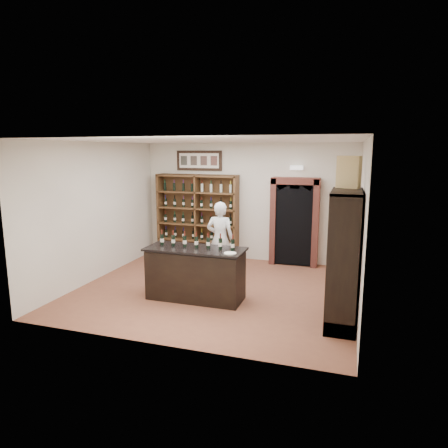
{
  "coord_description": "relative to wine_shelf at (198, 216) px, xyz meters",
  "views": [
    {
      "loc": [
        2.55,
        -7.39,
        2.81
      ],
      "look_at": [
        0.08,
        0.3,
        1.32
      ],
      "focal_mm": 32.0,
      "sensor_mm": 36.0,
      "label": 1
    }
  ],
  "objects": [
    {
      "name": "floor",
      "position": [
        1.3,
        -2.33,
        -1.1
      ],
      "size": [
        5.5,
        5.5,
        0.0
      ],
      "primitive_type": "plane",
      "color": "brown",
      "rests_on": "ground"
    },
    {
      "name": "ceiling",
      "position": [
        1.3,
        -2.33,
        1.9
      ],
      "size": [
        5.5,
        5.5,
        0.0
      ],
      "primitive_type": "plane",
      "rotation": [
        3.14,
        0.0,
        0.0
      ],
      "color": "white",
      "rests_on": "wall_back"
    },
    {
      "name": "wall_back",
      "position": [
        1.3,
        0.17,
        0.4
      ],
      "size": [
        5.5,
        0.04,
        3.0
      ],
      "primitive_type": "cube",
      "color": "silver",
      "rests_on": "ground"
    },
    {
      "name": "wall_left",
      "position": [
        -1.45,
        -2.33,
        0.4
      ],
      "size": [
        0.04,
        5.0,
        3.0
      ],
      "primitive_type": "cube",
      "color": "silver",
      "rests_on": "ground"
    },
    {
      "name": "wall_right",
      "position": [
        4.05,
        -2.33,
        0.4
      ],
      "size": [
        0.04,
        5.0,
        3.0
      ],
      "primitive_type": "cube",
      "color": "silver",
      "rests_on": "ground"
    },
    {
      "name": "wine_shelf",
      "position": [
        0.0,
        0.0,
        0.0
      ],
      "size": [
        2.2,
        0.38,
        2.2
      ],
      "color": "brown",
      "rests_on": "ground"
    },
    {
      "name": "framed_picture",
      "position": [
        0.0,
        0.14,
        1.45
      ],
      "size": [
        1.25,
        0.04,
        0.52
      ],
      "primitive_type": "cube",
      "color": "black",
      "rests_on": "wall_back"
    },
    {
      "name": "arched_doorway",
      "position": [
        2.55,
        -0.0,
        0.04
      ],
      "size": [
        1.17,
        0.35,
        2.17
      ],
      "color": "black",
      "rests_on": "ground"
    },
    {
      "name": "emergency_light",
      "position": [
        2.55,
        0.09,
        1.3
      ],
      "size": [
        0.3,
        0.1,
        0.1
      ],
      "primitive_type": "cube",
      "color": "white",
      "rests_on": "wall_back"
    },
    {
      "name": "tasting_counter",
      "position": [
        1.1,
        -2.93,
        -0.61
      ],
      "size": [
        1.88,
        0.78,
        1.0
      ],
      "color": "black",
      "rests_on": "ground"
    },
    {
      "name": "counter_bottle_0",
      "position": [
        0.38,
        -2.87,
        0.01
      ],
      "size": [
        0.07,
        0.07,
        0.3
      ],
      "color": "black",
      "rests_on": "tasting_counter"
    },
    {
      "name": "counter_bottle_1",
      "position": [
        0.62,
        -2.87,
        0.01
      ],
      "size": [
        0.07,
        0.07,
        0.3
      ],
      "color": "black",
      "rests_on": "tasting_counter"
    },
    {
      "name": "counter_bottle_2",
      "position": [
        0.86,
        -2.87,
        0.01
      ],
      "size": [
        0.07,
        0.07,
        0.3
      ],
      "color": "black",
      "rests_on": "tasting_counter"
    },
    {
      "name": "counter_bottle_3",
      "position": [
        1.1,
        -2.87,
        0.01
      ],
      "size": [
        0.07,
        0.07,
        0.3
      ],
      "color": "black",
      "rests_on": "tasting_counter"
    },
    {
      "name": "counter_bottle_4",
      "position": [
        1.34,
        -2.87,
        0.01
      ],
      "size": [
        0.07,
        0.07,
        0.3
      ],
      "color": "black",
      "rests_on": "tasting_counter"
    },
    {
      "name": "counter_bottle_5",
      "position": [
        1.58,
        -2.87,
        0.01
      ],
      "size": [
        0.07,
        0.07,
        0.3
      ],
      "color": "black",
      "rests_on": "tasting_counter"
    },
    {
      "name": "counter_bottle_6",
      "position": [
        1.82,
        -2.87,
        0.01
      ],
      "size": [
        0.07,
        0.07,
        0.3
      ],
      "color": "black",
      "rests_on": "tasting_counter"
    },
    {
      "name": "side_cabinet",
      "position": [
        3.82,
        -3.23,
        -0.35
      ],
      "size": [
        0.48,
        1.2,
        2.2
      ],
      "color": "black",
      "rests_on": "ground"
    },
    {
      "name": "shopkeeper",
      "position": [
        1.1,
        -1.45,
        -0.25
      ],
      "size": [
        0.64,
        0.44,
        1.7
      ],
      "primitive_type": "imported",
      "rotation": [
        0.0,
        0.0,
        3.19
      ],
      "color": "silver",
      "rests_on": "ground"
    },
    {
      "name": "plate",
      "position": [
        1.85,
        -3.14,
        -0.09
      ],
      "size": [
        0.22,
        0.22,
        0.02
      ],
      "primitive_type": "cylinder",
      "color": "white",
      "rests_on": "tasting_counter"
    },
    {
      "name": "wine_crate",
      "position": [
        3.79,
        -2.83,
        1.36
      ],
      "size": [
        0.4,
        0.28,
        0.53
      ],
      "primitive_type": "cube",
      "rotation": [
        0.0,
        0.0,
        -0.37
      ],
      "color": "tan",
      "rests_on": "side_cabinet"
    }
  ]
}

